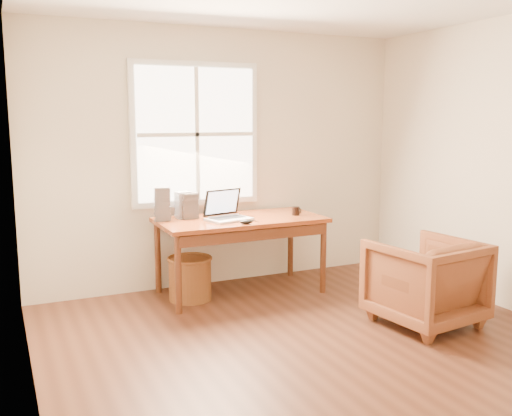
{
  "coord_description": "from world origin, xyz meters",
  "views": [
    {
      "loc": [
        -2.15,
        -3.22,
        1.73
      ],
      "look_at": [
        0.1,
        1.65,
        0.86
      ],
      "focal_mm": 40.0,
      "sensor_mm": 36.0,
      "label": 1
    }
  ],
  "objects": [
    {
      "name": "room_shell",
      "position": [
        -0.02,
        0.16,
        1.32
      ],
      "size": [
        4.04,
        4.54,
        2.64
      ],
      "color": "#502B1B",
      "rests_on": "ground"
    },
    {
      "name": "desk",
      "position": [
        0.0,
        1.8,
        0.73
      ],
      "size": [
        1.6,
        0.8,
        0.04
      ],
      "primitive_type": "cube",
      "color": "brown",
      "rests_on": "room_shell"
    },
    {
      "name": "armchair",
      "position": [
        1.06,
        0.36,
        0.36
      ],
      "size": [
        0.87,
        0.89,
        0.73
      ],
      "primitive_type": "imported",
      "rotation": [
        0.0,
        0.0,
        3.26
      ],
      "color": "brown",
      "rests_on": "room_shell"
    },
    {
      "name": "wicker_stool",
      "position": [
        -0.52,
        1.8,
        0.2
      ],
      "size": [
        0.5,
        0.5,
        0.4
      ],
      "primitive_type": "cylinder",
      "rotation": [
        0.0,
        0.0,
        -0.29
      ],
      "color": "brown",
      "rests_on": "room_shell"
    },
    {
      "name": "laptop",
      "position": [
        -0.15,
        1.72,
        0.9
      ],
      "size": [
        0.49,
        0.51,
        0.3
      ],
      "primitive_type": null,
      "rotation": [
        0.0,
        0.0,
        0.24
      ],
      "color": "silver",
      "rests_on": "desk"
    },
    {
      "name": "mouse",
      "position": [
        -0.08,
        1.49,
        0.77
      ],
      "size": [
        0.13,
        0.09,
        0.04
      ],
      "primitive_type": "ellipsoid",
      "rotation": [
        0.0,
        0.0,
        -0.21
      ],
      "color": "black",
      "rests_on": "desk"
    },
    {
      "name": "coffee_mug",
      "position": [
        0.57,
        1.72,
        0.79
      ],
      "size": [
        0.1,
        0.1,
        0.09
      ],
      "primitive_type": "cylinder",
      "rotation": [
        0.0,
        0.0,
        -0.4
      ],
      "color": "black",
      "rests_on": "desk"
    },
    {
      "name": "cd_stack_a",
      "position": [
        -0.51,
        2.02,
        0.88
      ],
      "size": [
        0.14,
        0.13,
        0.26
      ],
      "primitive_type": "cube",
      "rotation": [
        0.0,
        0.0,
        0.12
      ],
      "color": "silver",
      "rests_on": "desk"
    },
    {
      "name": "cd_stack_b",
      "position": [
        -0.47,
        1.99,
        0.87
      ],
      "size": [
        0.18,
        0.16,
        0.25
      ],
      "primitive_type": "cube",
      "rotation": [
        0.0,
        0.0,
        0.14
      ],
      "color": "#27272C",
      "rests_on": "desk"
    },
    {
      "name": "cd_stack_c",
      "position": [
        -0.73,
        1.98,
        0.91
      ],
      "size": [
        0.17,
        0.15,
        0.32
      ],
      "primitive_type": "cube",
      "rotation": [
        0.0,
        0.0,
        -0.21
      ],
      "color": "gray",
      "rests_on": "desk"
    },
    {
      "name": "cd_stack_d",
      "position": [
        -0.39,
        2.16,
        0.83
      ],
      "size": [
        0.14,
        0.13,
        0.16
      ],
      "primitive_type": "cube",
      "rotation": [
        0.0,
        0.0,
        0.13
      ],
      "color": "#ACAFB8",
      "rests_on": "desk"
    }
  ]
}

